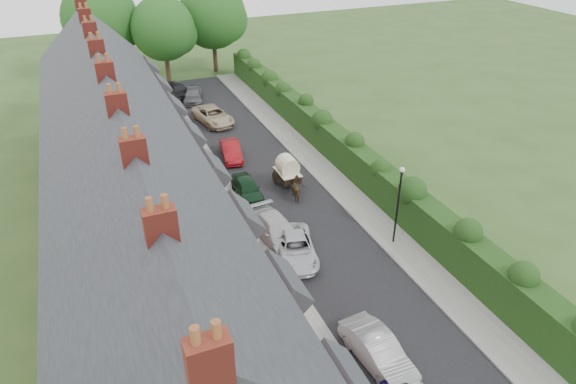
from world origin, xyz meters
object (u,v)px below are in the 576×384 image
at_px(car_silver_a, 378,351).
at_px(car_white, 277,230).
at_px(car_green, 247,188).
at_px(car_grey, 193,95).
at_px(horse, 298,189).
at_px(car_red, 231,151).
at_px(car_beige, 213,116).
at_px(car_silver_b, 296,248).
at_px(lamppost, 399,196).
at_px(car_black, 178,89).
at_px(horse_cart, 287,169).

height_order(car_silver_a, car_white, car_white).
relative_size(car_green, car_grey, 0.90).
bearing_deg(car_silver_a, car_white, 88.52).
xyz_separation_m(car_grey, horse, (2.09, -21.91, 0.08)).
distance_m(car_red, car_beige, 7.69).
distance_m(car_red, horse, 8.15).
bearing_deg(car_red, car_beige, 93.60).
relative_size(car_silver_a, car_silver_b, 0.93).
relative_size(car_white, car_beige, 0.97).
distance_m(car_red, car_grey, 14.13).
height_order(car_green, car_red, car_green).
bearing_deg(car_green, car_red, 85.24).
bearing_deg(car_silver_b, car_red, 102.82).
relative_size(lamppost, car_silver_b, 1.10).
relative_size(car_silver_a, horse, 2.55).
bearing_deg(horse, car_silver_b, 73.28).
bearing_deg(car_beige, car_white, -105.02).
distance_m(car_green, car_black, 22.37).
height_order(lamppost, horse_cart, lamppost).
bearing_deg(car_red, car_green, -88.54).
bearing_deg(horse_cart, car_grey, 95.93).
bearing_deg(car_grey, car_red, -76.50).
xyz_separation_m(car_silver_b, car_red, (0.36, 13.87, 0.01)).
height_order(car_white, car_beige, car_white).
distance_m(lamppost, car_beige, 23.23).
distance_m(car_white, car_grey, 26.02).
xyz_separation_m(car_silver_a, car_black, (-0.68, 38.58, 0.01)).
bearing_deg(car_green, car_black, 92.17).
height_order(lamppost, car_red, lamppost).
bearing_deg(car_silver_b, lamppost, 4.87).
bearing_deg(horse, car_white, 59.99).
xyz_separation_m(lamppost, car_grey, (-5.32, 29.00, -2.66)).
bearing_deg(horse_cart, car_beige, 97.39).
xyz_separation_m(car_silver_b, car_green, (-0.39, 7.63, 0.02)).
relative_size(lamppost, car_silver_a, 1.18).
bearing_deg(lamppost, horse, 114.55).
bearing_deg(car_grey, car_white, -77.58).
bearing_deg(lamppost, car_beige, 102.51).
xyz_separation_m(car_white, horse, (3.16, 4.09, 0.00)).
height_order(car_silver_b, car_beige, car_beige).
bearing_deg(car_black, car_green, -99.22).
xyz_separation_m(car_red, car_grey, (0.32, 14.13, -0.02)).
height_order(lamppost, horse, lamppost).
distance_m(lamppost, car_green, 11.06).
height_order(car_grey, horse, horse).
height_order(car_silver_b, car_black, car_black).
bearing_deg(car_red, horse, -64.46).
bearing_deg(car_silver_a, car_red, 84.64).
height_order(car_red, horse, horse).
relative_size(car_silver_a, car_beige, 0.85).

